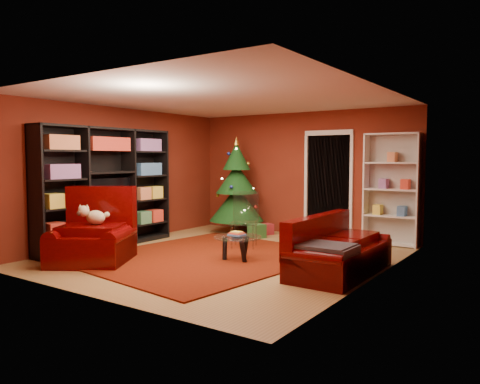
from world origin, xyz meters
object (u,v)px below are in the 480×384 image
Objects in this scene: gift_box_green at (257,231)px; sofa at (340,245)px; armchair at (92,233)px; gift_box_red at (267,229)px; acrylic_chair at (244,223)px; white_bookshelf at (392,190)px; media_unit at (107,188)px; christmas_tree at (237,186)px; coffee_table at (238,248)px; dog at (96,217)px; rug at (205,257)px.

gift_box_green is 0.15× the size of sofa.
armchair is at bearing 114.34° from sofa.
gift_box_red is 1.64m from acrylic_chair.
gift_box_green is at bearing -163.61° from white_bookshelf.
media_unit is 1.34× the size of christmas_tree.
media_unit is 2.59m from acrylic_chair.
gift_box_green is 2.17m from coffee_table.
white_bookshelf reaches higher than dog.
gift_box_red is at bearing -174.10° from white_bookshelf.
dog is (-0.83, -3.78, 0.59)m from gift_box_red.
coffee_table is (0.89, -1.97, 0.06)m from gift_box_green.
media_unit reaches higher than gift_box_red.
rug is 1.73× the size of white_bookshelf.
rug is 3.04× the size of armchair.
acrylic_chair is at bearing 118.33° from coffee_table.
rug is 2.33m from media_unit.
white_bookshelf is 5.31m from dog.
gift_box_green is 0.31× the size of acrylic_chair.
gift_box_green is at bearing -25.16° from christmas_tree.
white_bookshelf reaches higher than coffee_table.
media_unit reaches higher than white_bookshelf.
coffee_table is 1.06m from acrylic_chair.
white_bookshelf is 5.39m from armchair.
armchair is at bearing -135.00° from dog.
armchair is (-0.90, -3.38, 0.34)m from gift_box_green.
acrylic_chair is (0.46, -1.54, 0.35)m from gift_box_red.
gift_box_green is (-0.31, 2.09, 0.13)m from rug.
christmas_tree reaches higher than armchair.
acrylic_chair is (1.29, 2.24, -0.25)m from dog.
rug is 0.62m from coffee_table.
media_unit is 1.32× the size of white_bookshelf.
christmas_tree reaches higher than gift_box_green.
gift_box_green is (0.76, -0.35, -0.88)m from christmas_tree.
media_unit is at bearing -173.16° from acrylic_chair.
dog reaches higher than gift_box_green.
white_bookshelf is (2.54, 0.30, 0.93)m from gift_box_red.
coffee_table reaches higher than rug.
rug is 2.30m from sofa.
white_bookshelf is 1.76× the size of armchair.
white_bookshelf reaches higher than gift_box_green.
sofa is (3.31, -2.18, -0.61)m from christmas_tree.
white_bookshelf reaches higher than acrylic_chair.
gift_box_red is 2.62m from coffee_table.
christmas_tree is 1.73× the size of armchair.
white_bookshelf is 2.33× the size of acrylic_chair.
gift_box_red is (-0.36, 2.56, 0.10)m from rug.
media_unit reaches higher than armchair.
rug is 1.12m from acrylic_chair.
gift_box_green is at bearing 53.74° from media_unit.
gift_box_red is (1.68, 2.85, -0.97)m from media_unit.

